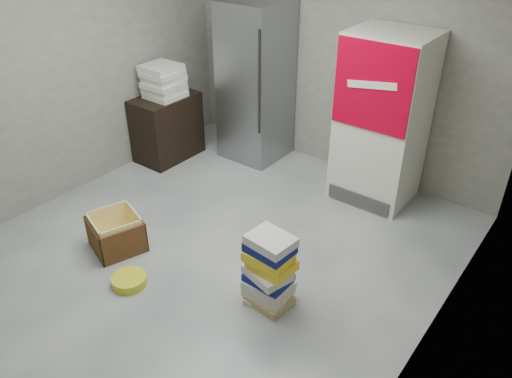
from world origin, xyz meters
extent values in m
plane|color=#BBBBB6|center=(0.00, 0.00, 0.00)|extent=(5.00, 5.00, 0.00)
cube|color=gray|center=(0.00, 2.50, 1.40)|extent=(4.00, 0.04, 2.80)
cube|color=gray|center=(-2.00, 0.00, 1.40)|extent=(0.04, 5.00, 2.80)
cube|color=gray|center=(2.00, 0.00, 1.40)|extent=(0.04, 5.00, 2.80)
cube|color=gray|center=(-0.90, 2.13, 0.95)|extent=(0.70, 0.70, 1.90)
cylinder|color=#333333|center=(-0.58, 1.77, 1.10)|extent=(0.02, 0.02, 1.19)
cube|color=silver|center=(0.75, 2.13, 0.90)|extent=(0.80, 0.70, 1.80)
cube|color=#BC001D|center=(0.75, 1.77, 1.35)|extent=(0.78, 0.02, 0.85)
cube|color=white|center=(0.75, 1.75, 1.38)|extent=(0.50, 0.01, 0.14)
cube|color=#3F3F3F|center=(0.75, 1.77, 0.10)|extent=(0.70, 0.02, 0.15)
cube|color=black|center=(-1.73, 1.40, 0.40)|extent=(0.50, 0.80, 0.80)
cube|color=white|center=(-1.71, 1.40, 0.83)|extent=(0.40, 0.40, 0.06)
cube|color=white|center=(-1.71, 1.40, 0.90)|extent=(0.41, 0.41, 0.06)
cube|color=white|center=(-1.71, 1.39, 0.96)|extent=(0.42, 0.42, 0.06)
cube|color=white|center=(-1.72, 1.41, 1.03)|extent=(0.42, 0.42, 0.06)
cube|color=white|center=(-1.71, 1.39, 1.09)|extent=(0.41, 0.41, 0.06)
cube|color=white|center=(-1.73, 1.40, 1.16)|extent=(0.40, 0.40, 0.06)
cube|color=#A0885A|center=(0.84, 0.04, 0.04)|extent=(0.37, 0.31, 0.07)
cube|color=#C7BB93|center=(0.83, 0.04, 0.11)|extent=(0.36, 0.29, 0.07)
cube|color=#BAB6B0|center=(0.82, 0.04, 0.18)|extent=(0.35, 0.28, 0.08)
cube|color=navy|center=(0.82, 0.05, 0.25)|extent=(0.35, 0.28, 0.06)
cube|color=#BAB6B0|center=(0.82, 0.03, 0.32)|extent=(0.41, 0.35, 0.07)
cube|color=yellow|center=(0.84, 0.07, 0.39)|extent=(0.37, 0.30, 0.08)
cube|color=yellow|center=(0.82, 0.05, 0.47)|extent=(0.36, 0.28, 0.08)
cube|color=navy|center=(0.83, 0.06, 0.55)|extent=(0.36, 0.30, 0.08)
cube|color=#BAB6B0|center=(0.84, 0.05, 0.63)|extent=(0.37, 0.31, 0.08)
cube|color=#C7BB93|center=(0.80, 0.06, 0.03)|extent=(0.41, 0.37, 0.05)
cube|color=#BAB6B0|center=(0.83, 0.07, 0.08)|extent=(0.38, 0.31, 0.06)
cube|color=#C7BB93|center=(0.83, 0.09, 0.13)|extent=(0.37, 0.31, 0.05)
cube|color=yellow|center=(-0.74, -0.24, 0.01)|extent=(0.53, 0.53, 0.01)
cube|color=brown|center=(-0.67, -0.04, 0.16)|extent=(0.42, 0.15, 0.32)
cube|color=brown|center=(-0.81, -0.44, 0.16)|extent=(0.42, 0.15, 0.32)
cube|color=brown|center=(-0.95, -0.17, 0.16)|extent=(0.15, 0.42, 0.32)
cube|color=brown|center=(-0.54, -0.31, 0.16)|extent=(0.15, 0.42, 0.32)
cube|color=yellow|center=(-0.68, -0.05, 0.18)|extent=(0.39, 0.14, 0.36)
cube|color=yellow|center=(-0.81, -0.42, 0.18)|extent=(0.39, 0.14, 0.36)
cube|color=yellow|center=(-0.93, -0.18, 0.18)|extent=(0.14, 0.39, 0.36)
cube|color=yellow|center=(-0.56, -0.30, 0.18)|extent=(0.14, 0.39, 0.36)
cylinder|color=gold|center=(-0.26, -0.52, 0.04)|extent=(0.32, 0.32, 0.08)
camera|label=1|loc=(2.61, -2.45, 2.96)|focal=35.00mm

